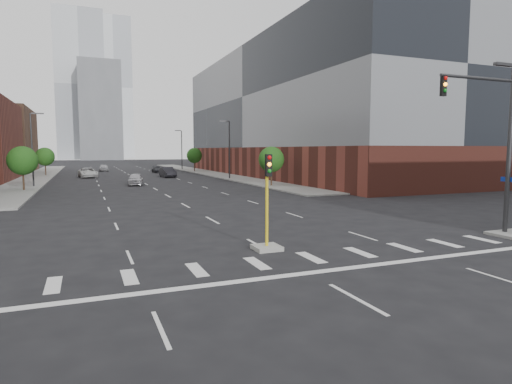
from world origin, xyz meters
TOP-DOWN VIEW (x-y plane):
  - ground at (0.00, 0.00)m, footprint 400.00×400.00m
  - sidewalk_left_far at (-15.00, 74.00)m, footprint 5.00×92.00m
  - sidewalk_right_far at (15.00, 74.00)m, footprint 5.00×92.00m
  - building_right_main at (29.50, 60.00)m, footprint 24.00×70.00m
  - tower_left at (-8.00, 220.00)m, footprint 22.00×22.00m
  - tower_right at (10.00, 260.00)m, footprint 20.00×20.00m
  - tower_mid at (0.00, 200.00)m, footprint 18.00×18.00m
  - median_traffic_signal at (0.00, 8.97)m, footprint 1.20×1.20m
  - mast_arm_signal at (12.61, 7.50)m, footprint 5.12×0.90m
  - streetlight_right_a at (13.41, 55.00)m, footprint 1.60×0.22m
  - streetlight_right_b at (13.41, 90.00)m, footprint 1.60×0.22m
  - streetlight_left at (-13.41, 50.00)m, footprint 1.60×0.22m
  - tree_left_near at (-14.00, 45.00)m, footprint 3.20×3.20m
  - tree_left_far at (-14.00, 75.00)m, footprint 3.20×3.20m
  - tree_right_near at (14.00, 40.00)m, footprint 3.20×3.20m
  - tree_right_far at (14.00, 80.00)m, footprint 3.20×3.20m
  - car_near_left at (-1.50, 48.69)m, footprint 2.51×4.83m
  - car_mid_right at (5.30, 63.30)m, footprint 2.21×5.35m
  - car_far_left at (-7.12, 67.48)m, footprint 3.33×6.10m
  - car_deep_right at (6.14, 78.45)m, footprint 2.19×4.76m
  - car_distant at (-3.78, 88.29)m, footprint 1.93×4.61m

SIDE VIEW (x-z plane):
  - ground at x=0.00m, z-range 0.00..0.00m
  - sidewalk_left_far at x=-15.00m, z-range 0.00..0.15m
  - sidewalk_right_far at x=15.00m, z-range 0.00..0.15m
  - car_deep_right at x=6.14m, z-range 0.00..1.35m
  - car_distant at x=-3.78m, z-range 0.00..1.56m
  - car_near_left at x=-1.50m, z-range 0.00..1.57m
  - car_far_left at x=-7.12m, z-range 0.00..1.62m
  - car_mid_right at x=5.30m, z-range 0.00..1.72m
  - median_traffic_signal at x=0.00m, z-range -1.23..3.17m
  - tree_left_near at x=-14.00m, z-range 0.97..5.82m
  - tree_left_far at x=-14.00m, z-range 0.97..5.82m
  - tree_right_near at x=14.00m, z-range 0.97..5.82m
  - tree_right_far at x=14.00m, z-range 0.97..5.82m
  - streetlight_right_a at x=13.41m, z-range 0.47..9.55m
  - streetlight_right_b at x=13.41m, z-range 0.47..9.55m
  - streetlight_left at x=-13.41m, z-range 0.47..9.55m
  - mast_arm_signal at x=12.61m, z-range 1.11..10.18m
  - building_right_main at x=29.50m, z-range 0.00..22.00m
  - tower_mid at x=0.00m, z-range 0.00..44.00m
  - tower_left at x=-8.00m, z-range 0.00..70.00m
  - tower_right at x=10.00m, z-range 0.00..80.00m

